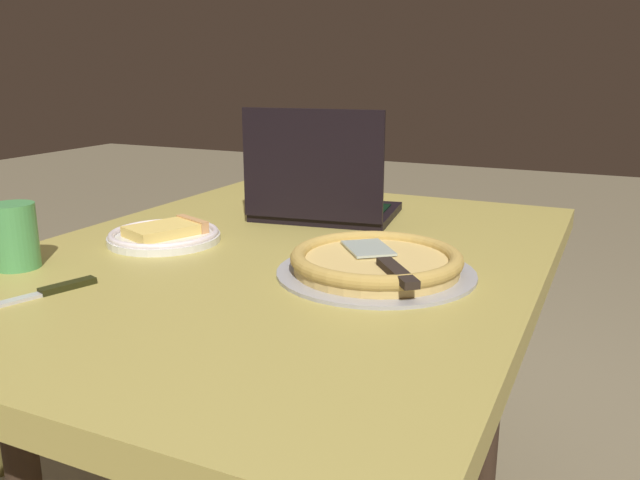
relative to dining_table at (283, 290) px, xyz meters
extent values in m
cube|color=tan|center=(0.00, 0.00, 0.06)|extent=(1.25, 0.94, 0.05)
cylinder|color=#302117|center=(0.34, -0.34, -0.31)|extent=(0.06, 0.06, 0.68)
cylinder|color=#302117|center=(0.34, 0.34, -0.31)|extent=(0.06, 0.06, 0.68)
cube|color=black|center=(0.31, 0.05, 0.09)|extent=(0.27, 0.34, 0.02)
cube|color=black|center=(0.31, 0.05, 0.10)|extent=(0.18, 0.29, 0.00)
cube|color=black|center=(0.19, 0.03, 0.21)|extent=(0.05, 0.30, 0.23)
cube|color=silver|center=(0.19, 0.03, 0.21)|extent=(0.04, 0.27, 0.20)
cylinder|color=silver|center=(-0.04, 0.24, 0.09)|extent=(0.22, 0.22, 0.01)
torus|color=white|center=(-0.04, 0.24, 0.10)|extent=(0.21, 0.21, 0.01)
cube|color=#E9C460|center=(-0.04, 0.24, 0.10)|extent=(0.16, 0.14, 0.02)
cube|color=tan|center=(0.02, 0.22, 0.10)|extent=(0.05, 0.10, 0.03)
cylinder|color=#A4A4A9|center=(-0.06, -0.21, 0.08)|extent=(0.33, 0.33, 0.01)
cylinder|color=#DBB667|center=(-0.06, -0.21, 0.10)|extent=(0.27, 0.27, 0.02)
torus|color=tan|center=(-0.06, -0.21, 0.11)|extent=(0.29, 0.29, 0.03)
cube|color=#ADBBAF|center=(-0.02, -0.18, 0.11)|extent=(0.12, 0.12, 0.00)
cube|color=black|center=(-0.13, -0.27, 0.11)|extent=(0.11, 0.10, 0.01)
cube|color=beige|center=(-0.41, 0.23, 0.08)|extent=(0.16, 0.07, 0.00)
cube|color=black|center=(-0.33, 0.20, 0.08)|extent=(0.09, 0.05, 0.01)
cylinder|color=#4C9C53|center=(-0.28, 0.36, 0.13)|extent=(0.07, 0.07, 0.11)
cylinder|color=#4D2C1A|center=(-0.28, 0.36, 0.17)|extent=(0.07, 0.07, 0.01)
camera|label=1|loc=(-1.02, -0.56, 0.41)|focal=36.29mm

